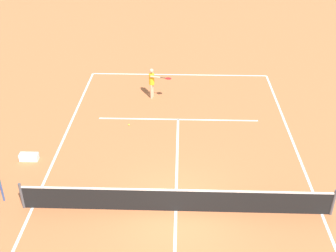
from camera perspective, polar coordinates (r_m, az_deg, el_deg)
ground_plane at (r=15.62m, az=1.04°, el=-11.11°), size 60.00×60.00×0.00m
court_lines at (r=15.62m, az=1.04°, el=-11.10°), size 10.37×23.88×0.01m
tennis_net at (r=15.30m, az=1.05°, el=-9.73°), size 10.97×0.10×1.07m
player_serving at (r=22.62m, az=-2.04°, el=5.98°), size 1.21×0.81×1.64m
tennis_ball at (r=20.53m, az=-5.18°, el=0.16°), size 0.07×0.07×0.07m
equipment_bag at (r=18.90m, az=-17.87°, el=-3.90°), size 0.76×0.32×0.30m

